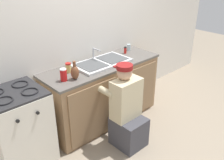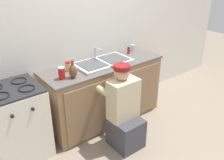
{
  "view_description": "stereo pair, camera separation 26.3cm",
  "coord_description": "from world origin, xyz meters",
  "px_view_note": "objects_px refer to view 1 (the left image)",
  "views": [
    {
      "loc": [
        -2.09,
        -2.15,
        2.21
      ],
      "look_at": [
        0.0,
        0.1,
        0.72
      ],
      "focal_mm": 40.0,
      "sensor_mm": 36.0,
      "label": 1
    },
    {
      "loc": [
        -1.89,
        -2.32,
        2.21
      ],
      "look_at": [
        0.0,
        0.1,
        0.72
      ],
      "focal_mm": 40.0,
      "sensor_mm": 36.0,
      "label": 2
    }
  ],
  "objects_px": {
    "plumber_person": "(127,113)",
    "water_glass": "(129,47)",
    "condiment_jar": "(68,68)",
    "sink_double_basin": "(102,62)",
    "spice_bottle_red": "(125,50)",
    "soda_cup_red": "(64,75)",
    "stove_range": "(19,127)",
    "vase_decorative": "(75,72)"
  },
  "relations": [
    {
      "from": "water_glass",
      "to": "condiment_jar",
      "type": "height_order",
      "value": "condiment_jar"
    },
    {
      "from": "stove_range",
      "to": "water_glass",
      "type": "relative_size",
      "value": 9.4
    },
    {
      "from": "plumber_person",
      "to": "sink_double_basin",
      "type": "bearing_deg",
      "value": 77.02
    },
    {
      "from": "water_glass",
      "to": "spice_bottle_red",
      "type": "relative_size",
      "value": 0.95
    },
    {
      "from": "soda_cup_red",
      "to": "vase_decorative",
      "type": "bearing_deg",
      "value": -24.61
    },
    {
      "from": "sink_double_basin",
      "to": "spice_bottle_red",
      "type": "xyz_separation_m",
      "value": [
        0.54,
        0.08,
        0.03
      ]
    },
    {
      "from": "sink_double_basin",
      "to": "vase_decorative",
      "type": "distance_m",
      "value": 0.59
    },
    {
      "from": "plumber_person",
      "to": "soda_cup_red",
      "type": "xyz_separation_m",
      "value": [
        -0.54,
        0.54,
        0.52
      ]
    },
    {
      "from": "water_glass",
      "to": "sink_double_basin",
      "type": "bearing_deg",
      "value": -168.15
    },
    {
      "from": "plumber_person",
      "to": "soda_cup_red",
      "type": "height_order",
      "value": "plumber_person"
    },
    {
      "from": "plumber_person",
      "to": "spice_bottle_red",
      "type": "distance_m",
      "value": 1.11
    },
    {
      "from": "plumber_person",
      "to": "water_glass",
      "type": "relative_size",
      "value": 11.04
    },
    {
      "from": "sink_double_basin",
      "to": "vase_decorative",
      "type": "xyz_separation_m",
      "value": [
        -0.56,
        -0.15,
        0.07
      ]
    },
    {
      "from": "spice_bottle_red",
      "to": "vase_decorative",
      "type": "xyz_separation_m",
      "value": [
        -1.1,
        -0.23,
        0.04
      ]
    },
    {
      "from": "condiment_jar",
      "to": "plumber_person",
      "type": "bearing_deg",
      "value": -62.85
    },
    {
      "from": "water_glass",
      "to": "vase_decorative",
      "type": "distance_m",
      "value": 1.28
    },
    {
      "from": "water_glass",
      "to": "spice_bottle_red",
      "type": "xyz_separation_m",
      "value": [
        -0.14,
        -0.06,
        0.0
      ]
    },
    {
      "from": "condiment_jar",
      "to": "vase_decorative",
      "type": "height_order",
      "value": "vase_decorative"
    },
    {
      "from": "condiment_jar",
      "to": "stove_range",
      "type": "bearing_deg",
      "value": -174.71
    },
    {
      "from": "plumber_person",
      "to": "vase_decorative",
      "type": "bearing_deg",
      "value": 130.73
    },
    {
      "from": "condiment_jar",
      "to": "soda_cup_red",
      "type": "bearing_deg",
      "value": -137.17
    },
    {
      "from": "stove_range",
      "to": "soda_cup_red",
      "type": "xyz_separation_m",
      "value": [
        0.59,
        -0.09,
        0.52
      ]
    },
    {
      "from": "stove_range",
      "to": "vase_decorative",
      "type": "xyz_separation_m",
      "value": [
        0.71,
        -0.15,
        0.53
      ]
    },
    {
      "from": "plumber_person",
      "to": "vase_decorative",
      "type": "relative_size",
      "value": 4.8
    },
    {
      "from": "soda_cup_red",
      "to": "vase_decorative",
      "type": "height_order",
      "value": "vase_decorative"
    },
    {
      "from": "water_glass",
      "to": "condiment_jar",
      "type": "relative_size",
      "value": 0.78
    },
    {
      "from": "stove_range",
      "to": "soda_cup_red",
      "type": "bearing_deg",
      "value": -9.07
    },
    {
      "from": "sink_double_basin",
      "to": "stove_range",
      "type": "xyz_separation_m",
      "value": [
        -1.27,
        -0.0,
        -0.46
      ]
    },
    {
      "from": "sink_double_basin",
      "to": "water_glass",
      "type": "xyz_separation_m",
      "value": [
        0.68,
        0.14,
        0.03
      ]
    },
    {
      "from": "stove_range",
      "to": "plumber_person",
      "type": "xyz_separation_m",
      "value": [
        1.13,
        -0.63,
        -0.0
      ]
    },
    {
      "from": "sink_double_basin",
      "to": "plumber_person",
      "type": "height_order",
      "value": "plumber_person"
    },
    {
      "from": "stove_range",
      "to": "sink_double_basin",
      "type": "bearing_deg",
      "value": 0.1
    },
    {
      "from": "sink_double_basin",
      "to": "condiment_jar",
      "type": "bearing_deg",
      "value": 172.27
    },
    {
      "from": "soda_cup_red",
      "to": "plumber_person",
      "type": "bearing_deg",
      "value": -45.01
    },
    {
      "from": "stove_range",
      "to": "water_glass",
      "type": "distance_m",
      "value": 2.02
    },
    {
      "from": "stove_range",
      "to": "soda_cup_red",
      "type": "relative_size",
      "value": 6.18
    },
    {
      "from": "plumber_person",
      "to": "spice_bottle_red",
      "type": "relative_size",
      "value": 10.52
    },
    {
      "from": "sink_double_basin",
      "to": "condiment_jar",
      "type": "distance_m",
      "value": 0.51
    },
    {
      "from": "water_glass",
      "to": "vase_decorative",
      "type": "xyz_separation_m",
      "value": [
        -1.24,
        -0.3,
        0.04
      ]
    },
    {
      "from": "stove_range",
      "to": "condiment_jar",
      "type": "xyz_separation_m",
      "value": [
        0.77,
        0.07,
        0.5
      ]
    },
    {
      "from": "sink_double_basin",
      "to": "spice_bottle_red",
      "type": "bearing_deg",
      "value": 8.52
    },
    {
      "from": "stove_range",
      "to": "plumber_person",
      "type": "distance_m",
      "value": 1.29
    }
  ]
}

